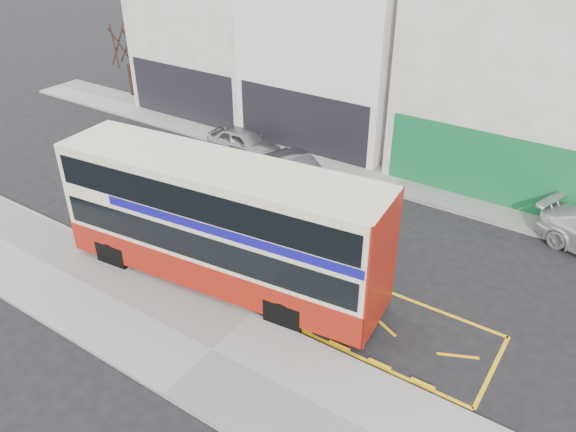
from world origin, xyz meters
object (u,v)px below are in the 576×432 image
Objects in this scene: car_grey at (299,170)px; street_tree_left at (124,35)px; double_decker_bus at (221,223)px; bus_stop_post at (128,228)px; car_silver at (244,142)px.

car_grey is 0.68× the size of street_tree_left.
double_decker_bus is 21.01m from street_tree_left.
bus_stop_post is at bearing -161.10° from double_decker_bus.
street_tree_left is at bearing 139.75° from double_decker_bus.
double_decker_bus is 4.15× the size of bus_stop_post.
street_tree_left is (-14.38, 13.14, 2.10)m from bus_stop_post.
bus_stop_post is 0.69× the size of car_silver.
car_silver is 4.10m from car_grey.
street_tree_left is at bearing 75.51° from car_silver.
double_decker_bus is 8.07m from car_grey.
street_tree_left is at bearing 135.72° from bus_stop_post.
street_tree_left is (-11.44, 3.06, 3.24)m from car_silver.
double_decker_bus is 10.64m from car_silver.
bus_stop_post is 19.59m from street_tree_left.
bus_stop_post is 0.70× the size of car_grey.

